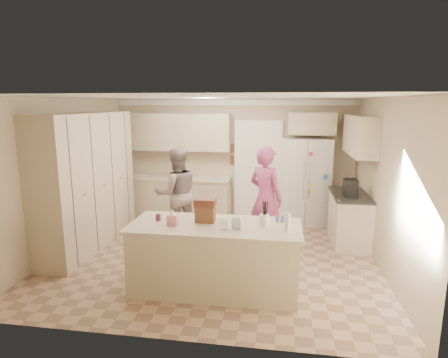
# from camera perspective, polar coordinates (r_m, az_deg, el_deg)

# --- Properties ---
(floor) EXTENTS (5.20, 4.60, 0.02)m
(floor) POSITION_cam_1_polar(r_m,az_deg,el_deg) (6.39, -1.39, -11.75)
(floor) COLOR tan
(floor) RESTS_ON ground
(ceiling) EXTENTS (5.20, 4.60, 0.02)m
(ceiling) POSITION_cam_1_polar(r_m,az_deg,el_deg) (5.87, -1.52, 12.47)
(ceiling) COLOR white
(ceiling) RESTS_ON wall_back
(wall_back) EXTENTS (5.20, 0.02, 2.60)m
(wall_back) POSITION_cam_1_polar(r_m,az_deg,el_deg) (8.24, 1.39, 3.02)
(wall_back) COLOR #BFAD8E
(wall_back) RESTS_ON ground
(wall_front) EXTENTS (5.20, 0.02, 2.60)m
(wall_front) POSITION_cam_1_polar(r_m,az_deg,el_deg) (3.82, -7.63, -7.04)
(wall_front) COLOR #BFAD8E
(wall_front) RESTS_ON ground
(wall_left) EXTENTS (0.02, 4.60, 2.60)m
(wall_left) POSITION_cam_1_polar(r_m,az_deg,el_deg) (6.94, -23.18, 0.51)
(wall_left) COLOR #BFAD8E
(wall_left) RESTS_ON ground
(wall_right) EXTENTS (0.02, 4.60, 2.60)m
(wall_right) POSITION_cam_1_polar(r_m,az_deg,el_deg) (6.11, 23.43, -0.89)
(wall_right) COLOR #BFAD8E
(wall_right) RESTS_ON ground
(crown_back) EXTENTS (5.20, 0.08, 0.12)m
(crown_back) POSITION_cam_1_polar(r_m,az_deg,el_deg) (8.11, 1.38, 11.61)
(crown_back) COLOR white
(crown_back) RESTS_ON wall_back
(pantry_bank) EXTENTS (0.60, 2.60, 2.35)m
(pantry_bank) POSITION_cam_1_polar(r_m,az_deg,el_deg) (6.98, -20.08, -0.25)
(pantry_bank) COLOR #C5B19B
(pantry_bank) RESTS_ON floor
(back_base_cab) EXTENTS (2.20, 0.60, 0.88)m
(back_base_cab) POSITION_cam_1_polar(r_m,az_deg,el_deg) (8.34, -6.79, -2.98)
(back_base_cab) COLOR #C5B19B
(back_base_cab) RESTS_ON floor
(back_countertop) EXTENTS (2.24, 0.63, 0.04)m
(back_countertop) POSITION_cam_1_polar(r_m,az_deg,el_deg) (8.23, -6.88, 0.10)
(back_countertop) COLOR beige
(back_countertop) RESTS_ON back_base_cab
(back_upper_cab) EXTENTS (2.20, 0.35, 0.80)m
(back_upper_cab) POSITION_cam_1_polar(r_m,az_deg,el_deg) (8.22, -6.80, 7.13)
(back_upper_cab) COLOR #C5B19B
(back_upper_cab) RESTS_ON wall_back
(doorway_opening) EXTENTS (0.90, 0.06, 2.10)m
(doorway_opening) POSITION_cam_1_polar(r_m,az_deg,el_deg) (8.20, 5.16, 1.17)
(doorway_opening) COLOR black
(doorway_opening) RESTS_ON floor
(doorway_casing) EXTENTS (1.02, 0.03, 2.22)m
(doorway_casing) POSITION_cam_1_polar(r_m,az_deg,el_deg) (8.17, 5.15, 1.13)
(doorway_casing) COLOR white
(doorway_casing) RESTS_ON floor
(wall_frame_upper) EXTENTS (0.15, 0.02, 0.20)m
(wall_frame_upper) POSITION_cam_1_polar(r_m,az_deg,el_deg) (8.17, 1.50, 4.72)
(wall_frame_upper) COLOR brown
(wall_frame_upper) RESTS_ON wall_back
(wall_frame_lower) EXTENTS (0.15, 0.02, 0.20)m
(wall_frame_lower) POSITION_cam_1_polar(r_m,az_deg,el_deg) (8.20, 1.49, 2.84)
(wall_frame_lower) COLOR brown
(wall_frame_lower) RESTS_ON wall_back
(refrigerator) EXTENTS (1.04, 0.89, 1.80)m
(refrigerator) POSITION_cam_1_polar(r_m,az_deg,el_deg) (8.01, 12.25, -0.39)
(refrigerator) COLOR white
(refrigerator) RESTS_ON floor
(fridge_seam) EXTENTS (0.02, 0.02, 1.78)m
(fridge_seam) POSITION_cam_1_polar(r_m,az_deg,el_deg) (7.67, 12.40, -0.92)
(fridge_seam) COLOR gray
(fridge_seam) RESTS_ON refrigerator
(fridge_dispenser) EXTENTS (0.22, 0.03, 0.35)m
(fridge_dispenser) POSITION_cam_1_polar(r_m,az_deg,el_deg) (7.60, 10.83, 0.95)
(fridge_dispenser) COLOR black
(fridge_dispenser) RESTS_ON refrigerator
(fridge_handle_l) EXTENTS (0.02, 0.02, 0.85)m
(fridge_handle_l) POSITION_cam_1_polar(r_m,az_deg,el_deg) (7.62, 12.08, 0.17)
(fridge_handle_l) COLOR silver
(fridge_handle_l) RESTS_ON refrigerator
(fridge_handle_r) EXTENTS (0.02, 0.02, 0.85)m
(fridge_handle_r) POSITION_cam_1_polar(r_m,az_deg,el_deg) (7.62, 12.83, 0.15)
(fridge_handle_r) COLOR silver
(fridge_handle_r) RESTS_ON refrigerator
(over_fridge_cab) EXTENTS (0.95, 0.35, 0.45)m
(over_fridge_cab) POSITION_cam_1_polar(r_m,az_deg,el_deg) (7.94, 13.26, 8.21)
(over_fridge_cab) COLOR #C5B19B
(over_fridge_cab) RESTS_ON wall_back
(right_base_cab) EXTENTS (0.60, 1.20, 0.88)m
(right_base_cab) POSITION_cam_1_polar(r_m,az_deg,el_deg) (7.20, 18.52, -5.85)
(right_base_cab) COLOR #C5B19B
(right_base_cab) RESTS_ON floor
(right_countertop) EXTENTS (0.63, 1.24, 0.04)m
(right_countertop) POSITION_cam_1_polar(r_m,az_deg,el_deg) (7.08, 18.67, -2.28)
(right_countertop) COLOR #2D2B28
(right_countertop) RESTS_ON right_base_cab
(right_upper_cab) EXTENTS (0.35, 1.50, 0.70)m
(right_upper_cab) POSITION_cam_1_polar(r_m,az_deg,el_deg) (7.14, 20.01, 6.29)
(right_upper_cab) COLOR #C5B19B
(right_upper_cab) RESTS_ON wall_right
(coffee_maker) EXTENTS (0.22, 0.28, 0.30)m
(coffee_maker) POSITION_cam_1_polar(r_m,az_deg,el_deg) (6.84, 18.71, -1.28)
(coffee_maker) COLOR black
(coffee_maker) RESTS_ON right_countertop
(island_base) EXTENTS (2.20, 0.90, 0.88)m
(island_base) POSITION_cam_1_polar(r_m,az_deg,el_deg) (5.18, -1.37, -12.03)
(island_base) COLOR #C5B19B
(island_base) RESTS_ON floor
(island_top) EXTENTS (2.28, 0.96, 0.05)m
(island_top) POSITION_cam_1_polar(r_m,az_deg,el_deg) (5.02, -1.40, -7.21)
(island_top) COLOR beige
(island_top) RESTS_ON island_base
(utensil_crock) EXTENTS (0.13, 0.13, 0.15)m
(utensil_crock) POSITION_cam_1_polar(r_m,az_deg,el_deg) (4.97, 6.15, -6.26)
(utensil_crock) COLOR white
(utensil_crock) RESTS_ON island_top
(tissue_box) EXTENTS (0.13, 0.13, 0.14)m
(tissue_box) POSITION_cam_1_polar(r_m,az_deg,el_deg) (5.02, -7.84, -6.17)
(tissue_box) COLOR pink
(tissue_box) RESTS_ON island_top
(tissue_plume) EXTENTS (0.08, 0.08, 0.08)m
(tissue_plume) POSITION_cam_1_polar(r_m,az_deg,el_deg) (4.99, -7.87, -4.96)
(tissue_plume) COLOR white
(tissue_plume) RESTS_ON tissue_box
(dollhouse_body) EXTENTS (0.26, 0.18, 0.22)m
(dollhouse_body) POSITION_cam_1_polar(r_m,az_deg,el_deg) (5.10, -2.88, -5.33)
(dollhouse_body) COLOR brown
(dollhouse_body) RESTS_ON island_top
(dollhouse_roof) EXTENTS (0.28, 0.20, 0.10)m
(dollhouse_roof) POSITION_cam_1_polar(r_m,az_deg,el_deg) (5.05, -2.89, -3.59)
(dollhouse_roof) COLOR #592D1E
(dollhouse_roof) RESTS_ON dollhouse_body
(jam_jar) EXTENTS (0.07, 0.07, 0.09)m
(jam_jar) POSITION_cam_1_polar(r_m,az_deg,el_deg) (5.23, -10.00, -5.78)
(jam_jar) COLOR #59263F
(jam_jar) RESTS_ON island_top
(greeting_card_a) EXTENTS (0.12, 0.06, 0.16)m
(greeting_card_a) POSITION_cam_1_polar(r_m,az_deg,el_deg) (4.77, -0.04, -6.86)
(greeting_card_a) COLOR white
(greeting_card_a) RESTS_ON island_top
(greeting_card_b) EXTENTS (0.12, 0.05, 0.16)m
(greeting_card_b) POSITION_cam_1_polar(r_m,az_deg,el_deg) (4.80, 1.83, -6.76)
(greeting_card_b) COLOR silver
(greeting_card_b) RESTS_ON island_top
(water_bottle) EXTENTS (0.07, 0.07, 0.24)m
(water_bottle) POSITION_cam_1_polar(r_m,az_deg,el_deg) (4.76, 9.68, -6.58)
(water_bottle) COLOR silver
(water_bottle) RESTS_ON island_top
(shaker_salt) EXTENTS (0.05, 0.05, 0.09)m
(shaker_salt) POSITION_cam_1_polar(r_m,az_deg,el_deg) (5.13, 8.14, -6.07)
(shaker_salt) COLOR teal
(shaker_salt) RESTS_ON island_top
(shaker_pepper) EXTENTS (0.05, 0.05, 0.09)m
(shaker_pepper) POSITION_cam_1_polar(r_m,az_deg,el_deg) (5.13, 8.92, -6.09)
(shaker_pepper) COLOR teal
(shaker_pepper) RESTS_ON island_top
(teen_boy) EXTENTS (1.04, 0.96, 1.72)m
(teen_boy) POSITION_cam_1_polar(r_m,az_deg,el_deg) (7.01, -7.18, -2.20)
(teen_boy) COLOR gray
(teen_boy) RESTS_ON floor
(teen_girl) EXTENTS (0.79, 0.73, 1.81)m
(teen_girl) POSITION_cam_1_polar(r_m,az_deg,el_deg) (6.50, 6.35, -2.88)
(teen_girl) COLOR #BE4FA0
(teen_girl) RESTS_ON floor
(fridge_magnets) EXTENTS (0.76, 0.02, 1.44)m
(fridge_magnets) POSITION_cam_1_polar(r_m,az_deg,el_deg) (7.66, 12.40, -0.93)
(fridge_magnets) COLOR tan
(fridge_magnets) RESTS_ON refrigerator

